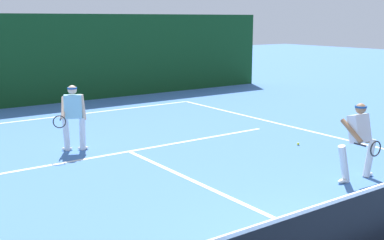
{
  "coord_description": "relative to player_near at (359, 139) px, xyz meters",
  "views": [
    {
      "loc": [
        -5.24,
        -3.51,
        3.1
      ],
      "look_at": [
        0.58,
        4.68,
        1.0
      ],
      "focal_mm": 45.46,
      "sensor_mm": 36.0,
      "label": 1
    }
  ],
  "objects": [
    {
      "name": "court_line_centre",
      "position": [
        -2.64,
        1.17,
        -0.83
      ],
      "size": [
        0.1,
        6.4,
        0.01
      ],
      "primitive_type": "cube",
      "color": "white",
      "rests_on": "ground_plane"
    },
    {
      "name": "court_line_service",
      "position": [
        -2.64,
        4.44,
        -0.83
      ],
      "size": [
        8.41,
        0.1,
        0.01
      ],
      "primitive_type": "cube",
      "color": "white",
      "rests_on": "ground_plane"
    },
    {
      "name": "court_line_baseline_far",
      "position": [
        -2.64,
        9.49,
        -0.83
      ],
      "size": [
        10.32,
        0.1,
        0.01
      ],
      "primitive_type": "cube",
      "color": "white",
      "rests_on": "ground_plane"
    },
    {
      "name": "tennis_net",
      "position": [
        -2.64,
        -2.03,
        -0.33
      ],
      "size": [
        11.31,
        0.09,
        1.06
      ],
      "color": "#1E4723",
      "rests_on": "ground_plane"
    },
    {
      "name": "player_near",
      "position": [
        0.0,
        0.0,
        0.0
      ],
      "size": [
        1.05,
        0.87,
        1.53
      ],
      "rotation": [
        0.0,
        0.0,
        3.09
      ],
      "color": "silver",
      "rests_on": "ground_plane"
    },
    {
      "name": "player_far",
      "position": [
        -3.65,
        5.29,
        0.03
      ],
      "size": [
        0.95,
        0.83,
        1.57
      ],
      "rotation": [
        0.0,
        0.0,
        2.7
      ],
      "color": "silver",
      "rests_on": "ground_plane"
    },
    {
      "name": "tennis_ball",
      "position": [
        1.09,
        2.51,
        -0.8
      ],
      "size": [
        0.07,
        0.07,
        0.07
      ],
      "primitive_type": "sphere",
      "color": "#D1E033",
      "rests_on": "ground_plane"
    },
    {
      "name": "back_fence_windscreen",
      "position": [
        -2.64,
        12.05,
        0.81
      ],
      "size": [
        21.56,
        0.12,
        3.28
      ],
      "primitive_type": "cube",
      "color": "#113C1A",
      "rests_on": "ground_plane"
    }
  ]
}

